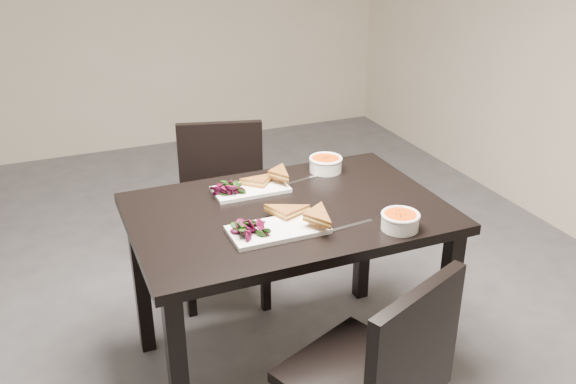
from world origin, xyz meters
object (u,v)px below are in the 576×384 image
Objects in this scene: chair_near at (380,375)px; soup_bowl_near at (400,220)px; soup_bowl_far at (326,163)px; plate_near at (278,230)px; plate_far at (251,189)px; chair_far at (223,200)px; table at (288,231)px.

chair_near is 6.04× the size of soup_bowl_near.
plate_near is at bearing -132.36° from soup_bowl_far.
plate_near is at bearing -94.30° from plate_far.
plate_near is at bearing -78.73° from chair_far.
soup_bowl_near is 0.65m from plate_far.
table is at bearing -69.03° from plate_far.
table is 1.41× the size of chair_far.
soup_bowl_near is (0.36, -1.02, 0.30)m from chair_far.
chair_near is 1.06m from soup_bowl_far.
soup_bowl_far is at bearing 47.64° from plate_near.
soup_bowl_near reaches higher than plate_far.
table is 0.25m from plate_far.
plate_near is 0.60m from soup_bowl_far.
chair_near is at bearing -72.24° from chair_far.
chair_far is at bearing 109.49° from soup_bowl_near.
soup_bowl_near is at bearing -19.62° from plate_near.
plate_far is at bearing 85.70° from plate_near.
table is at bearing -70.92° from chair_far.
soup_bowl_near is 0.46× the size of plate_far.
chair_far is at bearing 94.24° from table.
chair_far is at bearing 70.32° from chair_near.
table is 8.52× the size of soup_bowl_near.
table is 8.19× the size of soup_bowl_far.
table is at bearing 134.88° from soup_bowl_near.
soup_bowl_far is (0.40, 0.44, 0.03)m from plate_near.
chair_far is 1.12m from soup_bowl_near.
chair_far is 6.04× the size of soup_bowl_near.
plate_near is (-0.05, -0.87, 0.27)m from chair_far.
chair_near is 0.61m from plate_near.
chair_far reaches higher than soup_bowl_near.
soup_bowl_far is at bearing 43.46° from table.
plate_near is 2.48× the size of soup_bowl_near.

